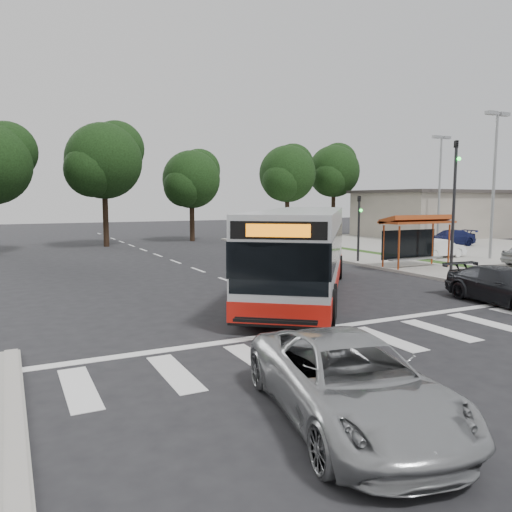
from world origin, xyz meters
TOP-DOWN VIEW (x-y plane):
  - ground at (0.00, 0.00)m, footprint 140.00×140.00m
  - sidewalk_east at (11.00, 8.00)m, footprint 4.00×40.00m
  - curb_east at (9.00, 8.00)m, footprint 0.30×40.00m
  - curb_east_red at (9.00, -2.00)m, footprint 0.32×6.00m
  - parking_lot at (23.00, 10.00)m, footprint 18.00×36.00m
  - commercial_building at (30.00, 22.00)m, footprint 14.00×10.00m
  - building_roof_cap at (30.00, 22.00)m, footprint 14.60×10.60m
  - crosswalk_ladder at (0.00, -5.00)m, footprint 18.00×2.60m
  - bus_shelter at (10.80, 5.10)m, footprint 4.20×1.60m
  - traffic_signal_ne_tall at (9.60, 1.49)m, footprint 0.18×0.37m
  - traffic_signal_ne_short at (9.60, 8.49)m, footprint 0.18×0.37m
  - lot_light_front at (18.00, 6.00)m, footprint 1.90×0.35m
  - lot_light_mid at (24.00, 16.00)m, footprint 1.90×0.35m
  - tree_ne_a at (16.08, 28.06)m, footprint 6.16×5.74m
  - tree_ne_b at (23.08, 30.06)m, footprint 6.16×5.74m
  - tree_north_a at (-1.92, 26.07)m, footprint 6.60×6.15m
  - tree_north_b at (6.07, 28.06)m, footprint 5.72×5.33m
  - transit_bus at (1.35, 1.57)m, footprint 10.23×12.13m
  - pedestrian at (-0.72, -2.50)m, footprint 0.68×0.46m
  - dark_sedan at (6.90, -3.35)m, footprint 2.27×4.76m
  - silver_suv_south at (-4.05, -8.69)m, footprint 3.41×5.58m
  - parked_car_1 at (15.50, 7.77)m, footprint 3.67×1.35m
  - parked_car_3 at (22.47, 13.33)m, footprint 4.56×2.26m

SIDE VIEW (x-z plane):
  - ground at x=0.00m, z-range 0.00..0.00m
  - crosswalk_ladder at x=0.00m, z-range 0.00..0.01m
  - parking_lot at x=23.00m, z-range 0.00..0.10m
  - sidewalk_east at x=11.00m, z-range 0.00..0.12m
  - curb_east at x=9.00m, z-range 0.00..0.15m
  - curb_east_red at x=9.00m, z-range 0.00..0.15m
  - dark_sedan at x=6.90m, z-range 0.00..1.34m
  - parked_car_1 at x=15.50m, z-range 0.10..1.30m
  - silver_suv_south at x=-4.05m, z-range 0.00..1.45m
  - parked_car_3 at x=22.47m, z-range 0.10..1.38m
  - pedestrian at x=-0.72m, z-range 0.00..1.84m
  - transit_bus at x=1.35m, z-range 0.00..3.39m
  - commercial_building at x=30.00m, z-range 0.00..4.40m
  - bus_shelter at x=10.80m, z-range 0.92..3.78m
  - traffic_signal_ne_short at x=9.60m, z-range 0.48..4.48m
  - traffic_signal_ne_tall at x=9.60m, z-range 0.63..7.13m
  - building_roof_cap at x=30.00m, z-range 4.40..4.70m
  - tree_north_b at x=6.07m, z-range 1.45..9.88m
  - lot_light_front at x=18.00m, z-range 1.40..10.41m
  - lot_light_mid at x=24.00m, z-range 1.40..10.41m
  - tree_ne_a at x=16.08m, z-range 1.74..11.04m
  - tree_ne_b at x=23.08m, z-range 1.91..11.93m
  - tree_north_a at x=-1.92m, z-range 1.84..12.01m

